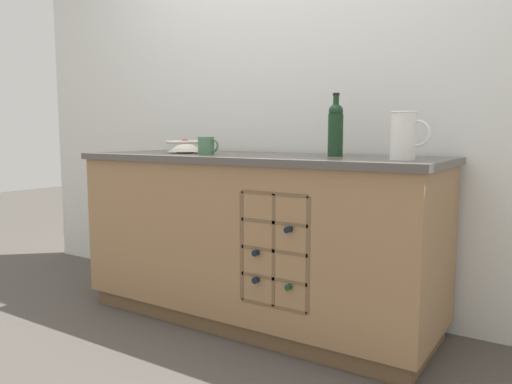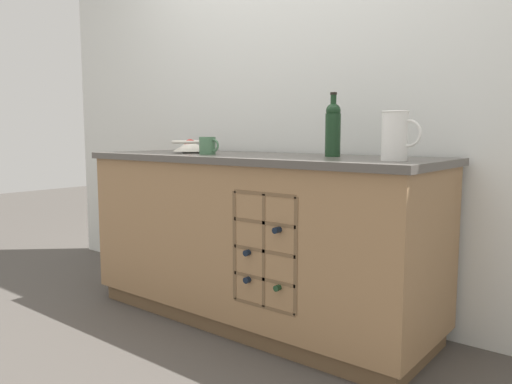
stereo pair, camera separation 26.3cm
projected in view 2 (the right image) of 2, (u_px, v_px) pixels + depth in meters
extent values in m
plane|color=#4C4742|center=(256.00, 319.00, 2.77)|extent=(14.00, 14.00, 0.00)
cube|color=silver|center=(299.00, 90.00, 2.93)|extent=(4.40, 0.06, 2.55)
cube|color=brown|center=(256.00, 311.00, 2.76)|extent=(1.88, 0.60, 0.09)
cube|color=#99724C|center=(256.00, 233.00, 2.71)|extent=(1.94, 0.66, 0.78)
cube|color=#514C47|center=(256.00, 158.00, 2.66)|extent=(1.98, 0.70, 0.03)
cube|color=brown|center=(277.00, 247.00, 2.34)|extent=(0.35, 0.01, 0.52)
cube|color=brown|center=(241.00, 244.00, 2.41)|extent=(0.02, 0.10, 0.52)
cube|color=brown|center=(302.00, 255.00, 2.19)|extent=(0.02, 0.10, 0.52)
cube|color=brown|center=(270.00, 304.00, 2.33)|extent=(0.35, 0.10, 0.02)
cube|color=brown|center=(270.00, 277.00, 2.31)|extent=(0.35, 0.10, 0.02)
cube|color=brown|center=(270.00, 249.00, 2.30)|extent=(0.35, 0.10, 0.02)
cube|color=brown|center=(270.00, 221.00, 2.28)|extent=(0.35, 0.10, 0.02)
cube|color=brown|center=(270.00, 193.00, 2.27)|extent=(0.35, 0.10, 0.02)
cube|color=brown|center=(270.00, 249.00, 2.30)|extent=(0.02, 0.10, 0.52)
cylinder|color=black|center=(267.00, 273.00, 2.44)|extent=(0.08, 0.18, 0.08)
cylinder|color=black|center=(251.00, 279.00, 2.34)|extent=(0.03, 0.08, 0.03)
cylinder|color=#19381E|center=(298.00, 280.00, 2.34)|extent=(0.07, 0.19, 0.07)
cylinder|color=#19381E|center=(281.00, 287.00, 2.23)|extent=(0.03, 0.08, 0.03)
cylinder|color=black|center=(270.00, 246.00, 2.44)|extent=(0.08, 0.21, 0.08)
cylinder|color=black|center=(251.00, 252.00, 2.33)|extent=(0.03, 0.09, 0.03)
cylinder|color=black|center=(298.00, 225.00, 2.30)|extent=(0.07, 0.20, 0.07)
cylinder|color=black|center=(280.00, 229.00, 2.20)|extent=(0.03, 0.08, 0.03)
cylinder|color=silver|center=(191.00, 152.00, 2.93)|extent=(0.10, 0.10, 0.01)
cone|color=silver|center=(191.00, 146.00, 2.93)|extent=(0.21, 0.21, 0.06)
torus|color=silver|center=(191.00, 142.00, 2.92)|extent=(0.22, 0.22, 0.02)
sphere|color=red|center=(190.00, 145.00, 2.93)|extent=(0.07, 0.07, 0.07)
cylinder|color=white|center=(395.00, 136.00, 2.08)|extent=(0.11, 0.11, 0.21)
torus|color=white|center=(395.00, 112.00, 2.07)|extent=(0.11, 0.11, 0.01)
torus|color=white|center=(408.00, 133.00, 2.05)|extent=(0.12, 0.01, 0.12)
cylinder|color=#4C7A56|center=(207.00, 146.00, 2.71)|extent=(0.09, 0.09, 0.10)
torus|color=#4C7A56|center=(214.00, 145.00, 2.68)|extent=(0.07, 0.01, 0.07)
cylinder|color=#19381E|center=(333.00, 135.00, 2.44)|extent=(0.08, 0.08, 0.21)
sphere|color=#19381E|center=(333.00, 111.00, 2.43)|extent=(0.07, 0.07, 0.07)
cylinder|color=#19381E|center=(333.00, 104.00, 2.42)|extent=(0.03, 0.03, 0.09)
cylinder|color=black|center=(334.00, 94.00, 2.42)|extent=(0.03, 0.03, 0.01)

